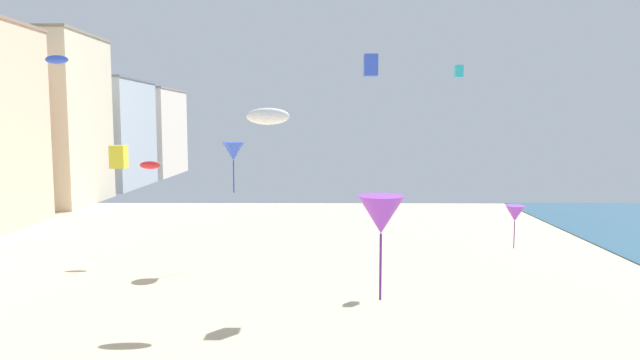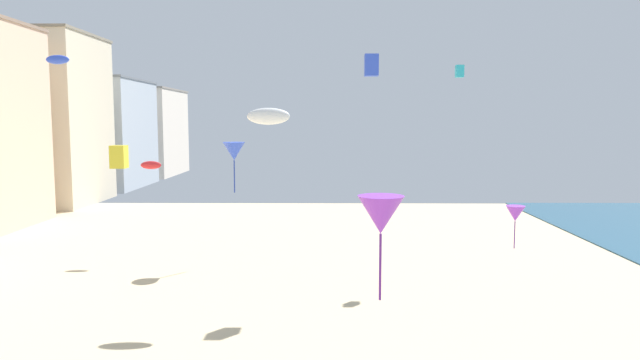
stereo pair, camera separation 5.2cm
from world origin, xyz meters
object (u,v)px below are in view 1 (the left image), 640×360
at_px(kite_yellow_box, 119,157).
at_px(kite_purple_delta, 515,214).
at_px(kite_red_parafoil, 150,165).
at_px(kite_white_parafoil, 268,116).
at_px(kite_blue_parafoil, 57,60).
at_px(kite_purple_delta_2, 381,215).
at_px(kite_cyan_box, 459,71).
at_px(kite_blue_delta, 233,151).
at_px(kite_blue_box, 371,65).

bearing_deg(kite_yellow_box, kite_purple_delta, 8.55).
distance_m(kite_red_parafoil, kite_white_parafoil, 14.18).
distance_m(kite_yellow_box, kite_blue_parafoil, 13.27).
bearing_deg(kite_blue_parafoil, kite_red_parafoil, 71.90).
bearing_deg(kite_yellow_box, kite_purple_delta_2, -26.44).
distance_m(kite_cyan_box, kite_white_parafoil, 14.30).
bearing_deg(kite_blue_parafoil, kite_cyan_box, 13.08).
relative_size(kite_red_parafoil, kite_blue_parafoil, 1.12).
xyz_separation_m(kite_purple_delta, kite_white_parafoil, (-11.19, 5.65, 4.22)).
xyz_separation_m(kite_blue_delta, kite_yellow_box, (-1.75, -16.90, 0.69)).
height_order(kite_blue_parafoil, kite_purple_delta, kite_blue_parafoil).
xyz_separation_m(kite_blue_parafoil, kite_white_parafoil, (11.96, -2.15, -3.16)).
xyz_separation_m(kite_cyan_box, kite_blue_parafoil, (-23.66, -5.50, 0.19)).
xyz_separation_m(kite_blue_parafoil, kite_purple_delta, (23.15, -7.80, -7.38)).
xyz_separation_m(kite_red_parafoil, kite_purple_delta_2, (14.05, -23.00, 0.26)).
xyz_separation_m(kite_cyan_box, kite_purple_delta_2, (-7.02, -20.55, -6.07)).
bearing_deg(kite_blue_parafoil, kite_purple_delta_2, -42.12).
distance_m(kite_blue_box, kite_yellow_box, 16.29).
relative_size(kite_blue_delta, kite_red_parafoil, 2.36).
bearing_deg(kite_blue_delta, kite_blue_box, -31.47).
relative_size(kite_cyan_box, kite_white_parafoil, 0.35).
xyz_separation_m(kite_blue_box, kite_red_parafoil, (-15.00, 6.73, -6.31)).
distance_m(kite_purple_delta, kite_white_parafoil, 13.23).
xyz_separation_m(kite_blue_delta, kite_purple_delta_2, (7.94, -21.71, -0.78)).
bearing_deg(kite_purple_delta, kite_cyan_box, 87.80).
bearing_deg(kite_red_parafoil, kite_blue_box, -24.17).
bearing_deg(kite_purple_delta_2, kite_purple_delta, 48.10).
height_order(kite_yellow_box, kite_white_parafoil, kite_white_parafoil).
bearing_deg(kite_blue_parafoil, kite_yellow_box, -55.79).
height_order(kite_blue_delta, kite_blue_parafoil, kite_blue_parafoil).
distance_m(kite_purple_delta, kite_purple_delta_2, 9.81).
distance_m(kite_cyan_box, kite_yellow_box, 23.40).
distance_m(kite_blue_box, kite_purple_delta_2, 17.39).
bearing_deg(kite_red_parafoil, kite_yellow_box, -76.52).
distance_m(kite_blue_box, kite_blue_delta, 11.67).
bearing_deg(kite_purple_delta, kite_blue_delta, 134.96).
bearing_deg(kite_blue_box, kite_purple_delta_2, -93.35).
relative_size(kite_blue_box, kite_blue_delta, 0.36).
distance_m(kite_yellow_box, kite_white_parafoil, 9.64).
relative_size(kite_blue_delta, kite_cyan_box, 4.39).
xyz_separation_m(kite_yellow_box, kite_purple_delta, (16.19, 2.43, -2.60)).
relative_size(kite_blue_parafoil, kite_purple_delta, 0.70).
bearing_deg(kite_purple_delta_2, kite_yellow_box, 153.56).
distance_m(kite_blue_parafoil, kite_purple_delta, 25.52).
bearing_deg(kite_blue_delta, kite_white_parafoil, -69.76).
xyz_separation_m(kite_purple_delta_2, kite_white_parafoil, (-4.69, 12.90, 3.09)).
bearing_deg(kite_purple_delta_2, kite_red_parafoil, 121.41).
bearing_deg(kite_white_parafoil, kite_cyan_box, 33.17).
bearing_deg(kite_purple_delta, kite_red_parafoil, 142.53).
bearing_deg(kite_blue_box, kite_blue_parafoil, -176.03).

